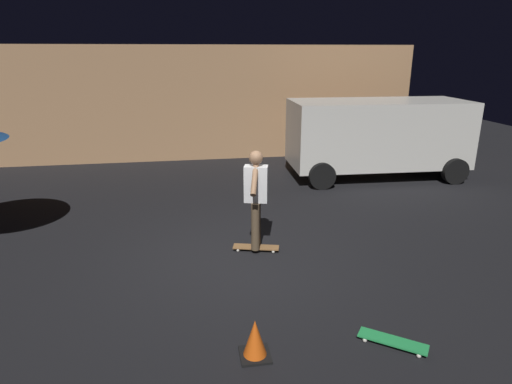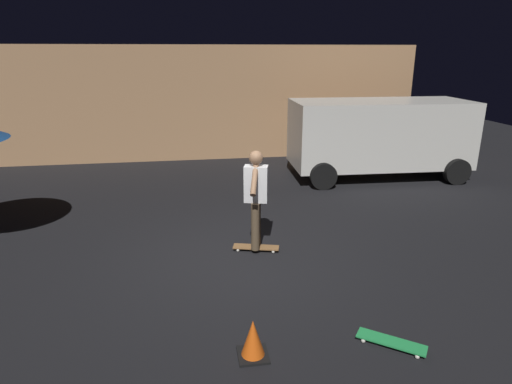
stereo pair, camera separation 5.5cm
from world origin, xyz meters
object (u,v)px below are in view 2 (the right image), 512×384
at_px(parked_van, 379,134).
at_px(skateboard_spare, 391,342).
at_px(skateboard_ridden, 256,247).
at_px(traffic_cone, 253,340).
at_px(skater, 256,193).

xyz_separation_m(parked_van, skateboard_spare, (-2.82, -6.86, -1.11)).
distance_m(skateboard_ridden, traffic_cone, 2.71).
relative_size(parked_van, skateboard_ridden, 5.80).
relative_size(skateboard_ridden, skateboard_spare, 1.08).
bearing_deg(skateboard_ridden, skateboard_spare, -67.32).
relative_size(parked_van, skater, 2.80).
bearing_deg(skateboard_ridden, skater, 0.00).
xyz_separation_m(parked_van, skateboard_ridden, (-3.97, -4.12, -1.11)).
xyz_separation_m(skateboard_spare, skater, (-1.15, 2.75, 0.98)).
height_order(skateboard_ridden, traffic_cone, traffic_cone).
bearing_deg(skater, parked_van, 46.07).
bearing_deg(traffic_cone, skateboard_ridden, 80.38).
bearing_deg(traffic_cone, skater, 80.38).
bearing_deg(skateboard_spare, skateboard_ridden, 112.68).
distance_m(skateboard_ridden, skater, 0.98).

